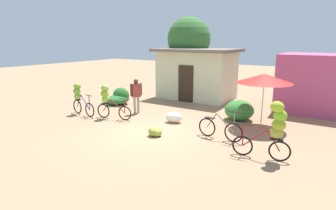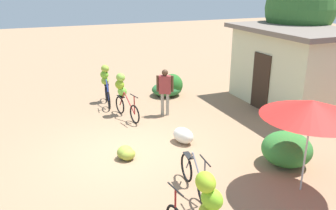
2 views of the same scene
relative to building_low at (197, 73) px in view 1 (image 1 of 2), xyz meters
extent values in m
plane|color=#9A7657|center=(1.50, -6.65, -1.45)|extent=(60.00, 60.00, 0.00)
cube|color=beige|center=(0.00, 0.00, -0.10)|extent=(4.05, 2.54, 2.68)
cube|color=#72665B|center=(0.00, 0.00, 1.32)|extent=(4.55, 3.04, 0.16)
cube|color=#332319|center=(0.00, -1.29, -0.45)|extent=(0.90, 0.06, 2.00)
cube|color=#BC4878|center=(6.14, 0.26, -0.10)|extent=(3.20, 2.80, 2.70)
cylinder|color=brown|center=(-1.19, 1.18, -0.15)|extent=(0.33, 0.33, 2.59)
sphere|color=#33672D|center=(-1.19, 1.18, 1.94)|extent=(2.67, 2.67, 2.67)
ellipsoid|color=#2B6933|center=(-2.71, -3.77, -1.19)|extent=(1.12, 1.21, 0.51)
ellipsoid|color=#276925|center=(-2.68, -3.53, -1.01)|extent=(0.90, 0.81, 0.86)
ellipsoid|color=#337C32|center=(3.66, -3.16, -1.02)|extent=(1.22, 1.24, 0.85)
cylinder|color=beige|center=(4.71, -3.61, -0.44)|extent=(0.04, 0.04, 2.01)
cone|color=red|center=(4.71, -3.61, 0.46)|extent=(2.08, 2.08, 0.35)
torus|color=black|center=(-2.02, -6.29, -1.12)|extent=(0.64, 0.13, 0.64)
torus|color=black|center=(-2.98, -6.17, -1.12)|extent=(0.64, 0.13, 0.64)
cylinder|color=navy|center=(-2.81, -6.19, -0.82)|extent=(0.37, 0.08, 0.63)
cylinder|color=navy|center=(-2.33, -6.25, -0.82)|extent=(0.65, 0.12, 0.64)
cylinder|color=black|center=(-2.02, -6.29, -0.48)|extent=(0.50, 0.09, 0.03)
cylinder|color=navy|center=(-2.02, -6.29, -0.80)|extent=(0.04, 0.04, 0.65)
cube|color=black|center=(-2.88, -6.18, -0.77)|extent=(0.37, 0.18, 0.02)
ellipsoid|color=#88B536|center=(-2.86, -6.22, -0.62)|extent=(0.37, 0.31, 0.29)
ellipsoid|color=#73BD2F|center=(-2.87, -6.22, -0.38)|extent=(0.39, 0.32, 0.30)
ellipsoid|color=#92AF39|center=(-2.87, -6.18, -0.15)|extent=(0.39, 0.33, 0.28)
torus|color=black|center=(-0.37, -5.84, -1.14)|extent=(0.62, 0.17, 0.62)
torus|color=black|center=(-1.42, -6.05, -1.14)|extent=(0.62, 0.17, 0.62)
cylinder|color=maroon|center=(-1.24, -6.01, -0.86)|extent=(0.40, 0.11, 0.58)
cylinder|color=maroon|center=(-0.71, -5.91, -0.86)|extent=(0.71, 0.17, 0.59)
cylinder|color=black|center=(-0.37, -5.84, -0.52)|extent=(0.50, 0.13, 0.03)
cylinder|color=maroon|center=(-0.37, -5.84, -0.83)|extent=(0.04, 0.04, 0.62)
cube|color=black|center=(-1.32, -6.03, -0.80)|extent=(0.38, 0.21, 0.02)
ellipsoid|color=#76C240|center=(-1.31, -5.98, -0.62)|extent=(0.43, 0.40, 0.34)
ellipsoid|color=#84AB24|center=(-1.28, -6.06, -0.36)|extent=(0.42, 0.37, 0.31)
ellipsoid|color=#88B741|center=(-1.30, -6.01, -0.12)|extent=(0.39, 0.32, 0.29)
torus|color=black|center=(4.40, -5.86, -1.11)|extent=(0.66, 0.10, 0.66)
torus|color=black|center=(3.40, -5.78, -1.11)|extent=(0.66, 0.10, 0.66)
cylinder|color=slate|center=(3.57, -5.80, -0.84)|extent=(0.38, 0.07, 0.58)
cylinder|color=slate|center=(4.07, -5.84, -0.84)|extent=(0.67, 0.09, 0.58)
cylinder|color=black|center=(4.40, -5.86, -0.42)|extent=(0.50, 0.07, 0.03)
cylinder|color=slate|center=(4.40, -5.86, -0.77)|extent=(0.04, 0.04, 0.70)
cube|color=black|center=(3.50, -5.79, -0.75)|extent=(0.37, 0.17, 0.02)
torus|color=black|center=(4.99, -6.76, -1.14)|extent=(0.60, 0.14, 0.60)
torus|color=black|center=(6.00, -6.61, -1.14)|extent=(0.60, 0.14, 0.60)
cylinder|color=maroon|center=(5.83, -6.63, -0.86)|extent=(0.39, 0.09, 0.59)
cylinder|color=maroon|center=(5.32, -6.71, -0.86)|extent=(0.68, 0.13, 0.60)
cylinder|color=black|center=(4.99, -6.76, -0.49)|extent=(0.50, 0.10, 0.03)
cylinder|color=maroon|center=(4.99, -6.76, -0.82)|extent=(0.04, 0.04, 0.66)
cube|color=black|center=(5.90, -6.62, -0.81)|extent=(0.38, 0.19, 0.02)
ellipsoid|color=#9CA636|center=(5.87, -6.58, -0.64)|extent=(0.40, 0.33, 0.32)
ellipsoid|color=#9BAA27|center=(5.92, -6.61, -0.39)|extent=(0.39, 0.32, 0.31)
ellipsoid|color=#81C226|center=(5.93, -6.58, -0.14)|extent=(0.43, 0.39, 0.33)
ellipsoid|color=#9BC427|center=(5.84, -6.66, 0.12)|extent=(0.39, 0.32, 0.31)
ellipsoid|color=olive|center=(1.81, -6.79, -1.27)|extent=(0.60, 0.60, 0.34)
ellipsoid|color=#97A838|center=(1.92, -6.75, -1.30)|extent=(0.43, 0.48, 0.30)
ellipsoid|color=silver|center=(1.54, -5.00, -1.23)|extent=(0.80, 0.64, 0.44)
cylinder|color=gray|center=(-0.75, -4.73, -1.06)|extent=(0.11, 0.11, 0.78)
cylinder|color=gray|center=(-0.67, -4.57, -1.06)|extent=(0.11, 0.11, 0.78)
cube|color=maroon|center=(-0.71, -4.65, -0.36)|extent=(0.36, 0.45, 0.61)
cylinder|color=#4C3321|center=(-0.82, -4.88, -0.33)|extent=(0.08, 0.08, 0.55)
cylinder|color=#4C3321|center=(-0.59, -4.43, -0.33)|extent=(0.08, 0.08, 0.55)
sphere|color=#4C3321|center=(-0.71, -4.65, 0.05)|extent=(0.21, 0.21, 0.21)
camera|label=1|loc=(7.33, -14.39, 1.88)|focal=29.76mm
camera|label=2|loc=(9.72, -8.84, 2.87)|focal=37.25mm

